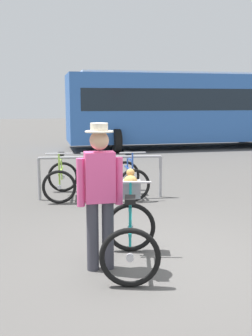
% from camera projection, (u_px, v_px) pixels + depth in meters
% --- Properties ---
extents(ground_plane, '(80.00, 80.00, 0.00)m').
position_uv_depth(ground_plane, '(158.00, 263.00, 4.88)').
color(ground_plane, '#514F4C').
extents(bike_rack_rail, '(2.50, 0.27, 0.88)m').
position_uv_depth(bike_rack_rail, '(101.00, 168.00, 7.98)').
color(bike_rack_rail, '#99999E').
rests_on(bike_rack_rail, ground).
extents(racked_bike_lime, '(0.77, 1.15, 0.97)m').
position_uv_depth(racked_bike_lime, '(61.00, 180.00, 8.12)').
color(racked_bike_lime, black).
rests_on(racked_bike_lime, ground).
extents(racked_bike_black, '(0.83, 1.20, 0.98)m').
position_uv_depth(racked_bike_black, '(95.00, 179.00, 8.19)').
color(racked_bike_black, black).
rests_on(racked_bike_black, ground).
extents(racked_bike_blue, '(0.68, 1.11, 0.97)m').
position_uv_depth(racked_bike_blue, '(129.00, 178.00, 8.26)').
color(racked_bike_blue, black).
rests_on(racked_bike_blue, ground).
extents(featured_bicycle, '(0.87, 1.25, 1.09)m').
position_uv_depth(featured_bicycle, '(130.00, 225.00, 4.80)').
color(featured_bicycle, black).
rests_on(featured_bicycle, ground).
extents(person_with_featured_bike, '(0.53, 0.32, 1.72)m').
position_uv_depth(person_with_featured_bike, '(100.00, 191.00, 4.55)').
color(person_with_featured_bike, '#383842').
rests_on(person_with_featured_bike, ground).
extents(bus_distant, '(10.05, 3.54, 3.08)m').
position_uv_depth(bus_distant, '(187.00, 106.00, 16.71)').
color(bus_distant, '#3366B7').
rests_on(bus_distant, ground).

